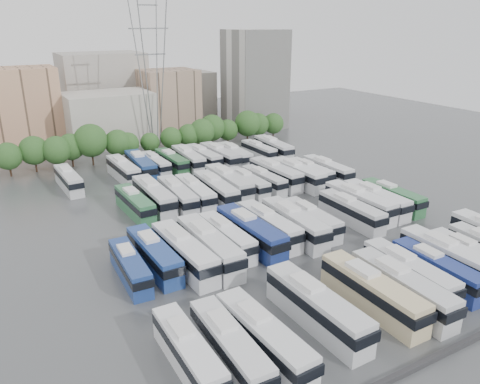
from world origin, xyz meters
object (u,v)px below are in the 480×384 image
bus_r2_s6 (216,190)px  bus_r3_s5 (155,164)px  bus_r1_s8 (311,219)px  bus_r2_s9 (264,180)px  bus_r0_s10 (451,259)px  bus_r1_s1 (154,254)px  bus_r0_s2 (264,337)px  bus_r3_s6 (172,161)px  bus_r2_s13 (327,170)px  bus_r2_s2 (135,203)px  bus_r0_s7 (402,287)px  bus_r3_s4 (141,165)px  bus_r1_s11 (360,202)px  bus_r1_s10 (351,211)px  bus_r2_s11 (298,174)px  bus_r2_s8 (247,183)px  bus_r2_s5 (195,193)px  bus_r3_s0 (69,180)px  bus_r1_s5 (250,232)px  bus_r1_s13 (392,197)px  bus_r0_s6 (372,292)px  bus_r0_s8 (409,273)px  bus_r1_s2 (184,252)px  bus_r2_s3 (154,196)px  bus_r3_s7 (188,159)px  bus_r0_s11 (471,255)px  bus_r0_s0 (188,352)px  bus_r3_s12 (259,151)px  apartment_tower (255,80)px  bus_r3_s8 (203,157)px  bus_r1_s7 (294,223)px  bus_r1_s0 (130,266)px  bus_r3_s9 (220,156)px  bus_r1_s12 (376,200)px  bus_r3_s13 (273,148)px  bus_r2_s10 (275,174)px  bus_r3_s10 (235,155)px  bus_r1_s3 (209,246)px  bus_r1_s6 (269,225)px  electricity_pylon (151,66)px  bus_r3_s3 (123,170)px  bus_r2_s4 (177,195)px  bus_r1_s4 (226,237)px

bus_r2_s6 → bus_r3_s5: (-3.33, 19.82, -0.27)m
bus_r1_s8 → bus_r2_s9: 18.37m
bus_r0_s10 → bus_r1_s1: bearing=148.4°
bus_r0_s2 → bus_r3_s6: size_ratio=1.06×
bus_r2_s13 → bus_r2_s2: bearing=178.2°
bus_r0_s7 → bus_r3_s5: bearing=98.3°
bus_r3_s4 → bus_r1_s11: bearing=-54.3°
bus_r1_s10 → bus_r2_s11: size_ratio=0.91×
bus_r1_s10 → bus_r2_s8: bearing=110.1°
bus_r2_s5 → bus_r3_s6: 19.13m
bus_r3_s0 → bus_r1_s5: bearing=-67.4°
bus_r1_s13 → bus_r2_s9: 21.78m
bus_r0_s6 → bus_r0_s8: (6.53, 1.05, -0.14)m
bus_r1_s2 → bus_r2_s3: bus_r2_s3 is taller
bus_r1_s13 → bus_r2_s8: bearing=134.4°
bus_r0_s6 → bus_r2_s5: size_ratio=1.07×
bus_r0_s8 → bus_r3_s7: 53.57m
bus_r0_s11 → bus_r2_s8: bearing=107.5°
bus_r0_s0 → bus_r0_s8: bearing=0.1°
bus_r3_s12 → bus_r1_s1: bearing=-137.8°
apartment_tower → bus_r1_s11: 66.50m
bus_r3_s8 → bus_r2_s11: bearing=-64.9°
bus_r1_s1 → bus_r1_s7: (19.76, -0.98, 0.16)m
bus_r0_s0 → bus_r2_s8: bus_r2_s8 is taller
bus_r2_s3 → bus_r3_s12: size_ratio=1.21×
bus_r0_s7 → bus_r1_s0: size_ratio=1.19×
bus_r1_s0 → bus_r3_s12: bus_r3_s12 is taller
bus_r0_s8 → bus_r3_s9: size_ratio=0.94×
bus_r1_s13 → bus_r3_s7: bus_r3_s7 is taller
bus_r1_s1 → bus_r1_s12: bus_r1_s12 is taller
bus_r3_s7 → bus_r3_s13: 19.77m
bus_r1_s2 → bus_r2_s11: bus_r1_s2 is taller
bus_r0_s7 → bus_r2_s10: (9.72, 38.51, 0.04)m
bus_r1_s10 → bus_r3_s10: 35.23m
bus_r1_s3 → bus_r1_s5: 6.64m
bus_r1_s6 → bus_r3_s8: bus_r1_s6 is taller
bus_r3_s6 → bus_r3_s0: bearing=-177.4°
electricity_pylon → bus_r3_s3: bearing=-123.8°
bus_r2_s11 → bus_r2_s13: size_ratio=1.10×
bus_r3_s3 → bus_r3_s13: bus_r3_s13 is taller
bus_r0_s8 → bus_r3_s0: bearing=119.4°
bus_r0_s10 → bus_r2_s10: bus_r0_s10 is taller
bus_r2_s4 → bus_r2_s9: size_ratio=1.14×
bus_r0_s2 → bus_r2_s10: bus_r2_s10 is taller
electricity_pylon → bus_r1_s3: 60.96m
bus_r2_s4 → bus_r3_s8: size_ratio=1.03×
bus_r1_s4 → bus_r1_s8: size_ratio=1.02×
bus_r1_s8 → bus_r2_s9: (3.42, 18.05, -0.06)m
bus_r2_s6 → bus_r3_s6: size_ratio=1.08×
bus_r1_s7 → bus_r1_s8: size_ratio=1.16×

